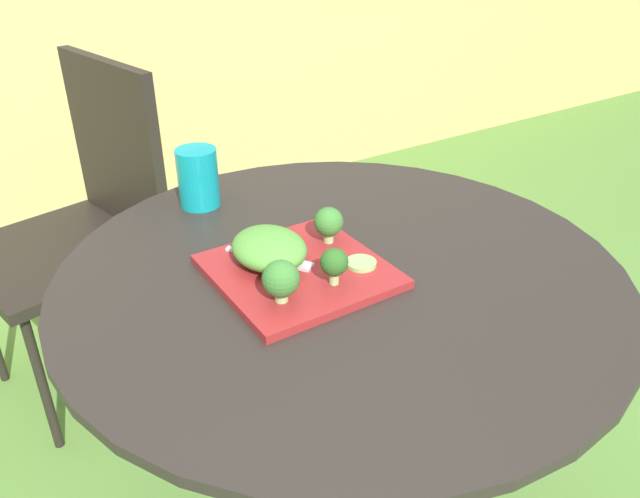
{
  "coord_description": "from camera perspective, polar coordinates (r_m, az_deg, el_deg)",
  "views": [
    {
      "loc": [
        -0.5,
        -0.71,
        1.25
      ],
      "look_at": [
        -0.04,
        0.01,
        0.76
      ],
      "focal_mm": 35.02,
      "sensor_mm": 36.0,
      "label": 1
    }
  ],
  "objects": [
    {
      "name": "cucumber_slice_0",
      "position": [
        0.99,
        3.77,
        -1.31
      ],
      "size": [
        0.05,
        0.05,
        0.01
      ],
      "primitive_type": "cylinder",
      "color": "#8EB766",
      "rests_on": "salad_plate"
    },
    {
      "name": "bamboo_fence",
      "position": [
        2.69,
        -22.33,
        15.82
      ],
      "size": [
        8.0,
        0.08,
        1.4
      ],
      "primitive_type": "cube",
      "color": "tan",
      "rests_on": "ground_plane"
    },
    {
      "name": "patio_chair",
      "position": [
        1.76,
        -20.52,
        3.39
      ],
      "size": [
        0.52,
        0.52,
        0.9
      ],
      "color": "black",
      "rests_on": "ground_plane"
    },
    {
      "name": "lettuce_mound",
      "position": [
        0.99,
        -4.67,
        0.08
      ],
      "size": [
        0.11,
        0.14,
        0.05
      ],
      "primitive_type": "ellipsoid",
      "color": "#519338",
      "rests_on": "salad_plate"
    },
    {
      "name": "broccoli_floret_0",
      "position": [
        1.04,
        0.79,
        2.45
      ],
      "size": [
        0.05,
        0.05,
        0.06
      ],
      "color": "#99B770",
      "rests_on": "salad_plate"
    },
    {
      "name": "drinking_glass",
      "position": [
        1.22,
        -11.05,
        6.15
      ],
      "size": [
        0.08,
        0.08,
        0.11
      ],
      "color": "#0F8C93",
      "rests_on": "patio_table"
    },
    {
      "name": "salad_plate",
      "position": [
        0.99,
        -1.96,
        -2.05
      ],
      "size": [
        0.26,
        0.26,
        0.01
      ],
      "primitive_type": "cube",
      "color": "maroon",
      "rests_on": "patio_table"
    },
    {
      "name": "broccoli_floret_2",
      "position": [
        0.89,
        -3.6,
        -2.77
      ],
      "size": [
        0.05,
        0.05,
        0.07
      ],
      "color": "#99B770",
      "rests_on": "salad_plate"
    },
    {
      "name": "fork",
      "position": [
        1.01,
        -3.98,
        -0.98
      ],
      "size": [
        0.1,
        0.14,
        0.0
      ],
      "color": "silver",
      "rests_on": "salad_plate"
    },
    {
      "name": "broccoli_floret_1",
      "position": [
        0.93,
        1.3,
        -1.28
      ],
      "size": [
        0.04,
        0.04,
        0.06
      ],
      "color": "#99B770",
      "rests_on": "salad_plate"
    },
    {
      "name": "patio_table",
      "position": [
        1.17,
        1.7,
        -12.21
      ],
      "size": [
        0.92,
        0.92,
        0.72
      ],
      "color": "#28231E",
      "rests_on": "ground_plane"
    }
  ]
}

